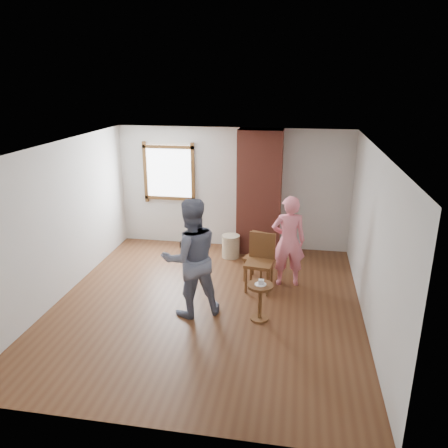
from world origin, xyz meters
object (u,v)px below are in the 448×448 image
at_px(stoneware_crock, 231,246).
at_px(person_pink, 288,241).
at_px(man, 191,258).
at_px(side_table, 260,296).
at_px(dining_chair_left, 259,254).
at_px(dining_chair_right, 260,259).

xyz_separation_m(stoneware_crock, person_pink, (1.20, -1.07, 0.59)).
bearing_deg(person_pink, man, 32.84).
bearing_deg(side_table, dining_chair_left, 96.10).
xyz_separation_m(dining_chair_right, man, (-0.99, -1.06, 0.39)).
xyz_separation_m(side_table, person_pink, (0.37, 1.32, 0.43)).
relative_size(dining_chair_left, man, 0.47).
distance_m(stoneware_crock, side_table, 2.54).
xyz_separation_m(stoneware_crock, side_table, (0.83, -2.39, 0.17)).
height_order(side_table, person_pink, person_pink).
relative_size(stoneware_crock, side_table, 0.79).
xyz_separation_m(dining_chair_right, side_table, (0.10, -1.09, -0.16)).
bearing_deg(man, dining_chair_left, -151.68).
distance_m(dining_chair_left, person_pink, 0.63).
bearing_deg(dining_chair_right, dining_chair_left, 106.53).
height_order(dining_chair_right, person_pink, person_pink).
bearing_deg(person_pink, dining_chair_left, -22.42).
xyz_separation_m(dining_chair_left, man, (-0.93, -1.42, 0.45)).
relative_size(dining_chair_left, dining_chair_right, 0.89).
bearing_deg(dining_chair_right, side_table, -77.42).
xyz_separation_m(dining_chair_left, person_pink, (0.52, -0.13, 0.33)).
bearing_deg(stoneware_crock, side_table, -70.91).
height_order(dining_chair_left, side_table, dining_chair_left).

